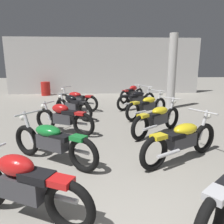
# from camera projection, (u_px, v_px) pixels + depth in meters

# --- Properties ---
(back_wall) EXTENTS (12.61, 0.24, 3.60)m
(back_wall) POSITION_uv_depth(u_px,v_px,m) (104.00, 66.00, 13.98)
(back_wall) COLOR #BCBAB7
(back_wall) RESTS_ON ground
(support_pillar) EXTENTS (0.36, 0.36, 3.20)m
(support_pillar) POSITION_uv_depth(u_px,v_px,m) (172.00, 72.00, 9.20)
(support_pillar) COLOR #BCBAB7
(support_pillar) RESTS_ON ground
(motorcycle_left_row_0) EXTENTS (1.84, 0.92, 0.88)m
(motorcycle_left_row_0) POSITION_uv_depth(u_px,v_px,m) (23.00, 185.00, 2.64)
(motorcycle_left_row_0) COLOR black
(motorcycle_left_row_0) RESTS_ON ground
(motorcycle_left_row_1) EXTENTS (1.88, 1.28, 0.97)m
(motorcycle_left_row_1) POSITION_uv_depth(u_px,v_px,m) (52.00, 141.00, 4.18)
(motorcycle_left_row_1) COLOR black
(motorcycle_left_row_1) RESTS_ON ground
(motorcycle_left_row_2) EXTENTS (1.80, 1.01, 0.88)m
(motorcycle_left_row_2) POSITION_uv_depth(u_px,v_px,m) (63.00, 118.00, 5.97)
(motorcycle_left_row_2) COLOR black
(motorcycle_left_row_2) RESTS_ON ground
(motorcycle_left_row_3) EXTENTS (1.51, 1.43, 0.88)m
(motorcycle_left_row_3) POSITION_uv_depth(u_px,v_px,m) (73.00, 106.00, 7.66)
(motorcycle_left_row_3) COLOR black
(motorcycle_left_row_3) RESTS_ON ground
(motorcycle_left_row_4) EXTENTS (1.86, 1.30, 0.97)m
(motorcycle_left_row_4) POSITION_uv_depth(u_px,v_px,m) (77.00, 99.00, 9.14)
(motorcycle_left_row_4) COLOR black
(motorcycle_left_row_4) RESTS_ON ground
(motorcycle_right_row_1) EXTENTS (1.94, 1.18, 0.97)m
(motorcycle_right_row_1) POSITION_uv_depth(u_px,v_px,m) (182.00, 139.00, 4.28)
(motorcycle_right_row_1) COLOR black
(motorcycle_right_row_1) RESTS_ON ground
(motorcycle_right_row_2) EXTENTS (1.74, 1.47, 0.97)m
(motorcycle_right_row_2) POSITION_uv_depth(u_px,v_px,m) (158.00, 118.00, 5.94)
(motorcycle_right_row_2) COLOR black
(motorcycle_right_row_2) RESTS_ON ground
(motorcycle_right_row_3) EXTENTS (1.79, 1.40, 0.97)m
(motorcycle_right_row_3) POSITION_uv_depth(u_px,v_px,m) (147.00, 106.00, 7.74)
(motorcycle_right_row_3) COLOR black
(motorcycle_right_row_3) RESTS_ON ground
(motorcycle_right_row_4) EXTENTS (1.90, 1.25, 0.97)m
(motorcycle_right_row_4) POSITION_uv_depth(u_px,v_px,m) (137.00, 99.00, 9.31)
(motorcycle_right_row_4) COLOR black
(motorcycle_right_row_4) RESTS_ON ground
(motorcycle_right_row_5) EXTENTS (1.46, 1.48, 0.88)m
(motorcycle_right_row_5) POSITION_uv_depth(u_px,v_px,m) (132.00, 93.00, 11.02)
(motorcycle_right_row_5) COLOR black
(motorcycle_right_row_5) RESTS_ON ground
(oil_drum) EXTENTS (0.59, 0.59, 0.85)m
(oil_drum) POSITION_uv_depth(u_px,v_px,m) (46.00, 89.00, 13.36)
(oil_drum) COLOR red
(oil_drum) RESTS_ON ground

